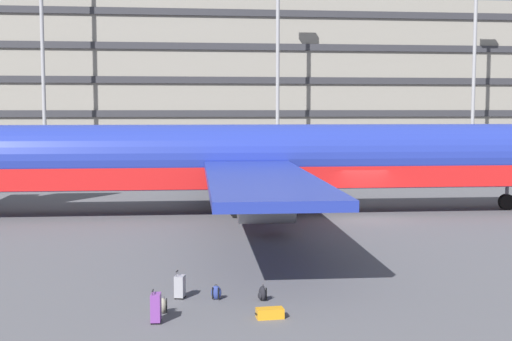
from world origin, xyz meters
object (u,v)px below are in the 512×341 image
(airliner, at_px, (255,160))
(backpack_silver, at_px, (216,293))
(suitcase_orange, at_px, (180,286))
(backpack_large, at_px, (262,294))
(backpack_black, at_px, (163,306))
(suitcase_teal, at_px, (156,307))
(suitcase_purple, at_px, (270,313))

(airliner, height_order, backpack_silver, airliner)
(suitcase_orange, bearing_deg, airliner, 76.03)
(backpack_large, distance_m, backpack_black, 3.09)
(suitcase_teal, xyz_separation_m, backpack_silver, (1.74, 2.07, -0.21))
(airliner, bearing_deg, backpack_large, -95.55)
(airliner, bearing_deg, suitcase_orange, -103.97)
(suitcase_teal, xyz_separation_m, backpack_large, (3.11, 1.75, -0.20))
(airliner, relative_size, suitcase_teal, 47.94)
(airliner, bearing_deg, backpack_silver, -100.20)
(backpack_silver, bearing_deg, suitcase_purple, -55.89)
(backpack_silver, bearing_deg, airliner, 79.80)
(suitcase_purple, relative_size, suitcase_orange, 0.95)
(backpack_large, height_order, backpack_silver, backpack_large)
(suitcase_purple, xyz_separation_m, suitcase_orange, (-2.47, 2.28, 0.24))
(suitcase_purple, distance_m, backpack_silver, 2.45)
(suitcase_purple, relative_size, backpack_silver, 1.68)
(airliner, distance_m, suitcase_teal, 19.68)
(airliner, distance_m, suitcase_purple, 19.16)
(suitcase_teal, distance_m, backpack_black, 0.87)
(backpack_large, distance_m, backpack_silver, 1.40)
(suitcase_purple, height_order, suitcase_orange, suitcase_orange)
(airliner, xyz_separation_m, backpack_black, (-4.62, -18.10, -2.72))
(airliner, relative_size, suitcase_purple, 53.27)
(suitcase_purple, bearing_deg, backpack_black, 165.09)
(suitcase_teal, relative_size, backpack_large, 1.79)
(suitcase_orange, xyz_separation_m, backpack_black, (-0.49, -1.49, -0.16))
(airliner, bearing_deg, suitcase_purple, -95.03)
(backpack_silver, distance_m, backpack_black, 2.01)
(airliner, xyz_separation_m, suitcase_orange, (-4.13, -16.60, -2.56))
(backpack_large, xyz_separation_m, backpack_black, (-2.95, -0.93, -0.01))
(suitcase_orange, xyz_separation_m, backpack_silver, (1.10, -0.25, -0.17))
(backpack_black, bearing_deg, airliner, 75.67)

